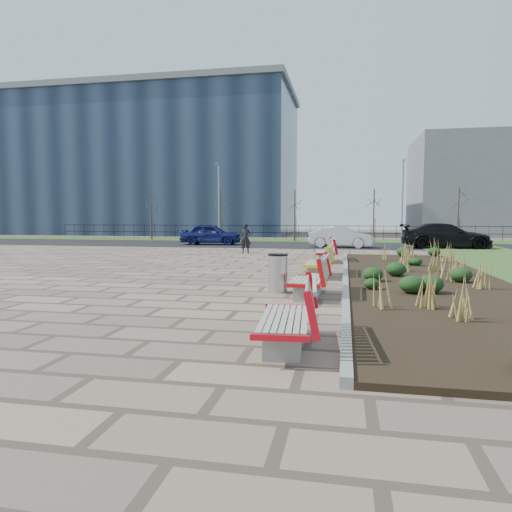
% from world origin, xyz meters
% --- Properties ---
extents(ground, '(120.00, 120.00, 0.00)m').
position_xyz_m(ground, '(0.00, 0.00, 0.00)').
color(ground, '#866F5C').
rests_on(ground, ground).
extents(planting_bed, '(4.50, 18.00, 0.10)m').
position_xyz_m(planting_bed, '(6.25, 5.00, 0.05)').
color(planting_bed, black).
rests_on(planting_bed, ground).
extents(planting_curb, '(0.16, 18.00, 0.15)m').
position_xyz_m(planting_curb, '(3.92, 5.00, 0.07)').
color(planting_curb, gray).
rests_on(planting_curb, ground).
extents(grass_verge_far, '(80.00, 5.00, 0.04)m').
position_xyz_m(grass_verge_far, '(0.00, 28.00, 0.02)').
color(grass_verge_far, '#33511E').
rests_on(grass_verge_far, ground).
extents(road, '(80.00, 7.00, 0.02)m').
position_xyz_m(road, '(0.00, 22.00, 0.01)').
color(road, black).
rests_on(road, ground).
extents(bench_a, '(1.05, 2.16, 1.00)m').
position_xyz_m(bench_a, '(3.00, -2.44, 0.50)').
color(bench_a, red).
rests_on(bench_a, ground).
extents(bench_b, '(0.97, 2.13, 1.00)m').
position_xyz_m(bench_b, '(3.00, 2.01, 0.50)').
color(bench_b, red).
rests_on(bench_b, ground).
extents(bench_c, '(0.96, 2.13, 1.00)m').
position_xyz_m(bench_c, '(3.00, 5.96, 0.50)').
color(bench_c, yellow).
rests_on(bench_c, ground).
extents(bench_d, '(1.10, 2.18, 1.00)m').
position_xyz_m(bench_d, '(3.00, 10.80, 0.50)').
color(bench_d, '#A80B16').
rests_on(bench_d, ground).
extents(litter_bin, '(0.50, 0.50, 0.98)m').
position_xyz_m(litter_bin, '(2.17, 2.54, 0.49)').
color(litter_bin, '#B2B2B7').
rests_on(litter_bin, ground).
extents(pedestrian, '(0.63, 0.46, 1.59)m').
position_xyz_m(pedestrian, '(-1.32, 14.58, 0.80)').
color(pedestrian, black).
rests_on(pedestrian, ground).
extents(car_blue, '(4.27, 1.91, 1.43)m').
position_xyz_m(car_blue, '(-5.23, 21.23, 0.73)').
color(car_blue, navy).
rests_on(car_blue, road).
extents(car_silver, '(4.16, 1.93, 1.32)m').
position_xyz_m(car_silver, '(3.66, 20.10, 0.68)').
color(car_silver, '#B7BAC0').
rests_on(car_silver, road).
extents(car_black, '(5.34, 2.28, 1.53)m').
position_xyz_m(car_black, '(9.97, 20.52, 0.79)').
color(car_black, black).
rests_on(car_black, road).
extents(tree_a, '(1.40, 1.40, 4.00)m').
position_xyz_m(tree_a, '(-12.00, 26.50, 2.04)').
color(tree_a, '#4C3D2D').
rests_on(tree_a, grass_verge_far).
extents(tree_b, '(1.40, 1.40, 4.00)m').
position_xyz_m(tree_b, '(-6.00, 26.50, 2.04)').
color(tree_b, '#4C3D2D').
rests_on(tree_b, grass_verge_far).
extents(tree_c, '(1.40, 1.40, 4.00)m').
position_xyz_m(tree_c, '(0.00, 26.50, 2.04)').
color(tree_c, '#4C3D2D').
rests_on(tree_c, grass_verge_far).
extents(tree_d, '(1.40, 1.40, 4.00)m').
position_xyz_m(tree_d, '(6.00, 26.50, 2.04)').
color(tree_d, '#4C3D2D').
rests_on(tree_d, grass_verge_far).
extents(tree_e, '(1.40, 1.40, 4.00)m').
position_xyz_m(tree_e, '(12.00, 26.50, 2.04)').
color(tree_e, '#4C3D2D').
rests_on(tree_e, grass_verge_far).
extents(lamp_west, '(0.24, 0.60, 6.00)m').
position_xyz_m(lamp_west, '(-6.00, 26.00, 3.04)').
color(lamp_west, gray).
rests_on(lamp_west, grass_verge_far).
extents(lamp_east, '(0.24, 0.60, 6.00)m').
position_xyz_m(lamp_east, '(8.00, 26.00, 3.04)').
color(lamp_east, gray).
rests_on(lamp_east, grass_verge_far).
extents(railing_fence, '(44.00, 0.10, 1.20)m').
position_xyz_m(railing_fence, '(0.00, 29.50, 0.64)').
color(railing_fence, black).
rests_on(railing_fence, grass_verge_far).
extents(building_glass, '(40.00, 14.00, 15.00)m').
position_xyz_m(building_glass, '(-22.00, 40.00, 7.50)').
color(building_glass, '#192338').
rests_on(building_glass, ground).
extents(building_grey, '(18.00, 12.00, 10.00)m').
position_xyz_m(building_grey, '(20.00, 42.00, 5.00)').
color(building_grey, slate).
rests_on(building_grey, ground).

